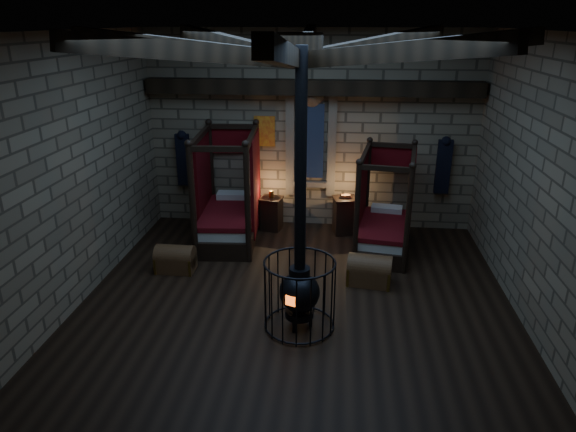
# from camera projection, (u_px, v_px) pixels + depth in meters

# --- Properties ---
(room) EXTENTS (7.02, 7.02, 4.29)m
(room) POSITION_uv_depth(u_px,v_px,m) (298.00, 65.00, 7.19)
(room) COLOR black
(room) RESTS_ON ground
(bed_left) EXTENTS (1.29, 2.23, 2.25)m
(bed_left) POSITION_uv_depth(u_px,v_px,m) (230.00, 213.00, 10.71)
(bed_left) COLOR black
(bed_left) RESTS_ON ground
(bed_right) EXTENTS (1.26, 2.03, 1.99)m
(bed_right) POSITION_uv_depth(u_px,v_px,m) (384.00, 226.00, 10.22)
(bed_right) COLOR black
(bed_right) RESTS_ON ground
(trunk_left) EXTENTS (0.70, 0.45, 0.51)m
(trunk_left) POSITION_uv_depth(u_px,v_px,m) (175.00, 259.00, 9.41)
(trunk_left) COLOR brown
(trunk_left) RESTS_ON ground
(trunk_right) EXTENTS (0.81, 0.58, 0.55)m
(trunk_right) POSITION_uv_depth(u_px,v_px,m) (369.00, 271.00, 8.95)
(trunk_right) COLOR brown
(trunk_right) RESTS_ON ground
(nightstand_left) EXTENTS (0.53, 0.51, 0.89)m
(nightstand_left) POSITION_uv_depth(u_px,v_px,m) (271.00, 213.00, 11.24)
(nightstand_left) COLOR black
(nightstand_left) RESTS_ON ground
(nightstand_right) EXTENTS (0.59, 0.57, 0.87)m
(nightstand_right) POSITION_uv_depth(u_px,v_px,m) (345.00, 215.00, 11.02)
(nightstand_right) COLOR black
(nightstand_right) RESTS_ON ground
(stove) EXTENTS (1.06, 1.06, 4.05)m
(stove) POSITION_uv_depth(u_px,v_px,m) (300.00, 289.00, 7.53)
(stove) COLOR black
(stove) RESTS_ON ground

